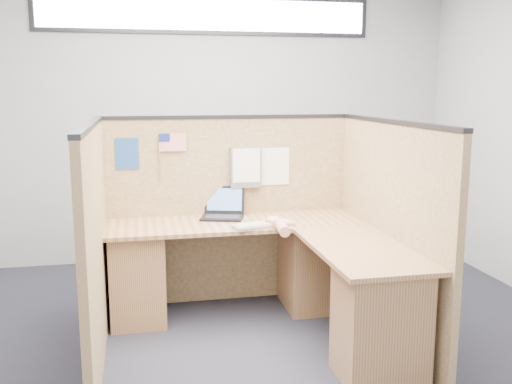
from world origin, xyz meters
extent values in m
plane|color=black|center=(0.00, 0.00, 0.00)|extent=(5.00, 5.00, 0.00)
plane|color=#AAADAF|center=(0.00, 2.25, 1.40)|extent=(5.00, 0.00, 5.00)
plane|color=#AAADAF|center=(0.00, -2.25, 1.40)|extent=(5.00, 0.00, 5.00)
cube|color=#232328|center=(0.00, 2.24, 2.45)|extent=(3.30, 0.02, 0.38)
cube|color=white|center=(0.00, 2.22, 2.45)|extent=(3.20, 0.01, 0.30)
cube|color=brown|center=(0.00, 1.00, 0.75)|extent=(2.05, 0.05, 1.50)
cube|color=#232328|center=(0.00, 1.00, 1.51)|extent=(2.05, 0.06, 0.03)
cube|color=brown|center=(-1.00, 0.10, 0.75)|extent=(0.05, 1.80, 1.50)
cube|color=#232328|center=(-1.00, 0.10, 1.51)|extent=(0.06, 1.80, 0.03)
cube|color=brown|center=(1.00, 0.10, 0.75)|extent=(0.05, 1.80, 1.50)
cube|color=#232328|center=(1.00, 0.10, 1.51)|extent=(0.06, 1.80, 0.03)
cube|color=brown|center=(0.00, 0.68, 0.71)|extent=(1.95, 0.60, 0.03)
cube|color=brown|center=(0.68, -0.20, 0.71)|extent=(0.60, 1.15, 0.03)
cube|color=brown|center=(-0.75, 0.68, 0.35)|extent=(0.40, 0.50, 0.70)
cube|color=brown|center=(0.60, 0.68, 0.35)|extent=(0.40, 0.50, 0.70)
cube|color=brown|center=(0.68, -0.52, 0.35)|extent=(0.50, 0.40, 0.70)
cube|color=black|center=(-0.08, 0.81, 0.74)|extent=(0.38, 0.32, 0.02)
cube|color=black|center=(-0.08, 0.96, 0.85)|extent=(0.33, 0.16, 0.22)
cube|color=#405D8D|center=(-0.08, 0.95, 0.85)|extent=(0.28, 0.13, 0.17)
cube|color=gray|center=(0.18, 0.48, 0.74)|extent=(0.48, 0.25, 0.02)
cube|color=silver|center=(0.18, 0.48, 0.76)|extent=(0.43, 0.21, 0.01)
ellipsoid|color=silver|center=(0.25, 0.48, 0.75)|extent=(0.13, 0.09, 0.05)
ellipsoid|color=tan|center=(0.25, 0.48, 0.78)|extent=(0.09, 0.12, 0.05)
cylinder|color=tan|center=(0.25, 0.42, 0.76)|extent=(0.07, 0.05, 0.07)
cylinder|color=tan|center=(0.27, 0.27, 0.77)|extent=(0.10, 0.28, 0.09)
cube|color=navy|center=(-0.80, 0.97, 1.24)|extent=(0.18, 0.01, 0.24)
cylinder|color=olive|center=(-0.55, 0.96, 1.21)|extent=(0.01, 0.01, 0.37)
cube|color=red|center=(-0.44, 0.96, 1.32)|extent=(0.21, 0.00, 0.14)
cube|color=navy|center=(-0.51, 0.95, 1.36)|extent=(0.09, 0.00, 0.06)
cube|color=slate|center=(0.13, 0.94, 1.11)|extent=(0.25, 0.05, 0.32)
cube|color=white|center=(0.13, 0.92, 1.13)|extent=(0.22, 0.01, 0.27)
cube|color=white|center=(0.13, 0.97, 1.08)|extent=(0.22, 0.02, 0.28)
cube|color=white|center=(0.38, 0.97, 1.11)|extent=(0.24, 0.01, 0.30)
camera|label=1|loc=(-0.72, -3.52, 1.73)|focal=40.00mm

